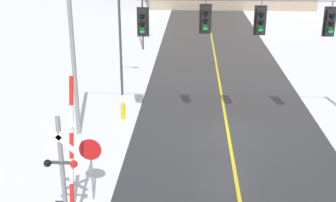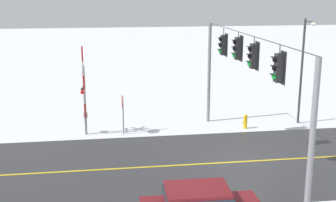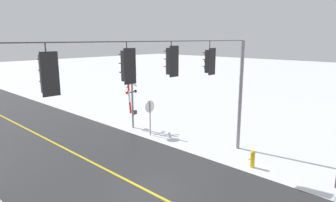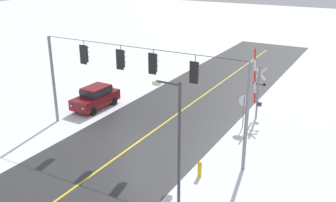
{
  "view_description": "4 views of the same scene",
  "coord_description": "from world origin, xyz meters",
  "px_view_note": "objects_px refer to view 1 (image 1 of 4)",
  "views": [
    {
      "loc": [
        -1.76,
        -18.66,
        8.62
      ],
      "look_at": [
        -2.73,
        -1.49,
        2.26
      ],
      "focal_mm": 47.22,
      "sensor_mm": 36.0,
      "label": 1
    },
    {
      "loc": [
        19.67,
        -6.5,
        8.19
      ],
      "look_at": [
        -3.7,
        -3.07,
        2.26
      ],
      "focal_mm": 47.75,
      "sensor_mm": 36.0,
      "label": 2
    },
    {
      "loc": [
        7.66,
        8.2,
        6.31
      ],
      "look_at": [
        -3.09,
        -1.94,
        3.16
      ],
      "focal_mm": 31.44,
      "sensor_mm": 36.0,
      "label": 3
    },
    {
      "loc": [
        -12.52,
        18.6,
        11.15
      ],
      "look_at": [
        -1.61,
        -1.03,
        2.77
      ],
      "focal_mm": 41.18,
      "sensor_mm": 36.0,
      "label": 4
    }
  ],
  "objects_px": {
    "railroad_crossing": "(64,170)",
    "streetlamp_far": "(145,1)",
    "streetlamp_near": "(124,28)",
    "fire_hydrant": "(123,110)",
    "stop_sign": "(91,156)"
  },
  "relations": [
    {
      "from": "stop_sign",
      "to": "streetlamp_near",
      "type": "relative_size",
      "value": 0.36
    },
    {
      "from": "stop_sign",
      "to": "railroad_crossing",
      "type": "height_order",
      "value": "railroad_crossing"
    },
    {
      "from": "streetlamp_near",
      "to": "streetlamp_far",
      "type": "xyz_separation_m",
      "value": [
        0.0,
        11.18,
        0.0
      ]
    },
    {
      "from": "railroad_crossing",
      "to": "streetlamp_far",
      "type": "relative_size",
      "value": 0.8
    },
    {
      "from": "stop_sign",
      "to": "streetlamp_far",
      "type": "height_order",
      "value": "streetlamp_far"
    },
    {
      "from": "streetlamp_near",
      "to": "streetlamp_far",
      "type": "height_order",
      "value": "same"
    },
    {
      "from": "streetlamp_far",
      "to": "fire_hydrant",
      "type": "xyz_separation_m",
      "value": [
        0.4,
        -14.82,
        -3.45
      ]
    },
    {
      "from": "stop_sign",
      "to": "streetlamp_near",
      "type": "bearing_deg",
      "value": 92.42
    },
    {
      "from": "stop_sign",
      "to": "fire_hydrant",
      "type": "relative_size",
      "value": 2.67
    },
    {
      "from": "streetlamp_near",
      "to": "fire_hydrant",
      "type": "xyz_separation_m",
      "value": [
        0.4,
        -3.64,
        -3.45
      ]
    },
    {
      "from": "stop_sign",
      "to": "streetlamp_near",
      "type": "xyz_separation_m",
      "value": [
        -0.46,
        11.0,
        2.2
      ]
    },
    {
      "from": "railroad_crossing",
      "to": "streetlamp_far",
      "type": "xyz_separation_m",
      "value": [
        -0.2,
        24.32,
        1.57
      ]
    },
    {
      "from": "railroad_crossing",
      "to": "streetlamp_far",
      "type": "bearing_deg",
      "value": 90.47
    },
    {
      "from": "stop_sign",
      "to": "railroad_crossing",
      "type": "relative_size",
      "value": 0.45
    },
    {
      "from": "stop_sign",
      "to": "streetlamp_far",
      "type": "distance_m",
      "value": 22.3
    }
  ]
}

